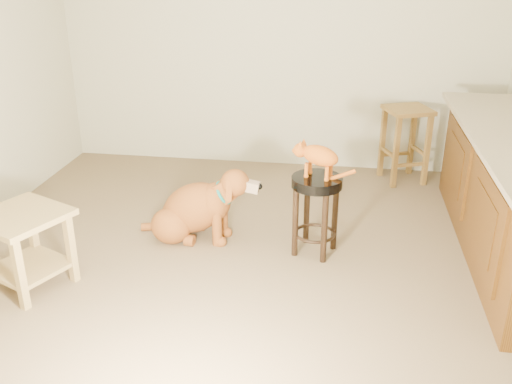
% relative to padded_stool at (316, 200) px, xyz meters
% --- Properties ---
extents(floor, '(4.50, 4.00, 0.01)m').
position_rel_padded_stool_xyz_m(floor, '(-0.51, -0.08, -0.44)').
color(floor, brown).
rests_on(floor, ground).
extents(room_shell, '(4.54, 4.04, 2.62)m').
position_rel_padded_stool_xyz_m(room_shell, '(-0.51, -0.08, 1.24)').
color(room_shell, '#BEB999').
rests_on(room_shell, ground).
extents(cabinet_run, '(0.70, 2.56, 0.94)m').
position_rel_padded_stool_xyz_m(cabinet_run, '(1.43, 0.22, 0.00)').
color(cabinet_run, '#4D2E0D').
rests_on(cabinet_run, ground).
extents(padded_stool, '(0.40, 0.40, 0.62)m').
position_rel_padded_stool_xyz_m(padded_stool, '(0.00, 0.00, 0.00)').
color(padded_stool, black).
rests_on(padded_stool, ground).
extents(wood_stool, '(0.52, 0.52, 0.75)m').
position_rel_padded_stool_xyz_m(wood_stool, '(0.78, 1.62, -0.05)').
color(wood_stool, brown).
rests_on(wood_stool, ground).
extents(side_table, '(0.70, 0.70, 0.55)m').
position_rel_padded_stool_xyz_m(side_table, '(-1.91, -0.77, -0.08)').
color(side_table, olive).
rests_on(side_table, ground).
extents(golden_retriever, '(1.03, 0.53, 0.66)m').
position_rel_padded_stool_xyz_m(golden_retriever, '(-0.96, 0.10, -0.19)').
color(golden_retriever, brown).
rests_on(golden_retriever, ground).
extents(tabby_kitten, '(0.48, 0.22, 0.30)m').
position_rel_padded_stool_xyz_m(tabby_kitten, '(-0.01, 0.00, 0.34)').
color(tabby_kitten, '#A14810').
rests_on(tabby_kitten, padded_stool).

